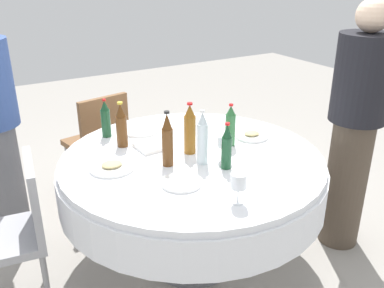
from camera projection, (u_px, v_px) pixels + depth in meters
The scene contains 21 objects.
ground_plane at pixel (192, 259), 2.75m from camera, with size 10.00×10.00×0.00m, color gray.
dining_table at pixel (192, 178), 2.51m from camera, with size 1.55×1.55×0.74m.
bottle_brown_east at pixel (121, 126), 2.53m from camera, with size 0.07×0.07×0.28m.
bottle_amber_near at pixel (190, 130), 2.44m from camera, with size 0.07×0.07×0.31m.
bottle_green_inner at pixel (230, 126), 2.55m from camera, with size 0.06×0.06×0.26m.
bottle_brown_outer at pixel (167, 141), 2.29m from camera, with size 0.06×0.06×0.31m.
bottle_clear_mid at pixel (202, 139), 2.31m from camera, with size 0.06×0.06×0.31m.
bottle_dark_green_north at pixel (227, 147), 2.26m from camera, with size 0.06×0.06×0.26m.
bottle_dark_green_west at pixel (106, 119), 2.68m from camera, with size 0.06×0.06×0.25m.
wine_glass_outer at pixel (202, 130), 2.52m from camera, with size 0.06×0.06×0.15m.
wine_glass_mid at pixel (239, 182), 1.93m from camera, with size 0.08×0.08×0.15m.
wine_glass_north at pixel (224, 142), 2.36m from camera, with size 0.08×0.08×0.15m.
plate_left at pixel (140, 130), 2.81m from camera, with size 0.25×0.25×0.02m.
plate_south at pixel (252, 135), 2.71m from camera, with size 0.22×0.22×0.04m.
plate_right at pixel (181, 183), 2.14m from camera, with size 0.21×0.21×0.02m.
plate_rear at pixel (112, 167), 2.29m from camera, with size 0.25×0.25×0.04m.
spoon_near at pixel (177, 121), 2.99m from camera, with size 0.18×0.02×0.01m, color silver.
folded_napkin at pixel (152, 146), 2.55m from camera, with size 0.17×0.17×0.02m, color white.
person_near at pixel (355, 127), 2.61m from camera, with size 0.34×0.34×1.60m.
chair_north at pixel (18, 225), 2.19m from camera, with size 0.45×0.45×0.87m.
chair_west at pixel (99, 138), 3.28m from camera, with size 0.47×0.47×0.87m.
Camera 1 is at (1.14, 1.91, 1.77)m, focal length 39.43 mm.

